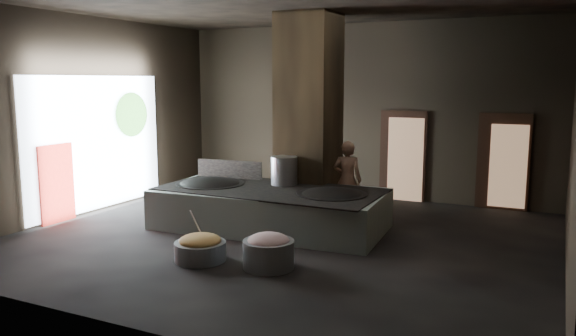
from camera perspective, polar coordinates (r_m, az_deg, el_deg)
The scene contains 26 objects.
floor at distance 11.12m, azimuth -0.53°, elevation -7.25°, with size 10.00×9.00×0.10m, color black.
back_wall at distance 14.91m, azimuth 7.34°, elevation 5.78°, with size 10.00×0.10×4.50m, color black.
front_wall at distance 6.97m, azimuth -17.56°, elevation 1.92°, with size 10.00×0.10×4.50m, color black.
left_wall at distance 13.73m, azimuth -19.83°, elevation 5.06°, with size 0.10×9.00×4.50m, color black.
pillar at distance 12.56m, azimuth 2.12°, elevation 5.27°, with size 1.20×1.20×4.50m, color black.
hearth_platform at distance 11.68m, azimuth -1.82°, elevation -4.16°, with size 4.66×2.23×0.81m, color silver.
platform_cap at distance 11.60m, azimuth -1.83°, elevation -2.19°, with size 4.56×2.19×0.03m, color black.
wok_left at distance 12.30m, azimuth -7.92°, elevation -1.94°, with size 1.47×1.47×0.41m, color black.
wok_left_rim at distance 12.29m, azimuth -7.93°, elevation -1.62°, with size 1.50×1.50×0.05m, color black.
wok_right at distance 11.10m, azimuth 4.47°, elevation -3.06°, with size 1.37×1.37×0.39m, color black.
wok_right_rim at distance 11.09m, azimuth 4.48°, elevation -2.70°, with size 1.40×1.40×0.05m, color black.
stock_pot at distance 12.00m, azimuth -0.40°, elevation -0.28°, with size 0.57×0.57×0.61m, color #ADB0B5.
splash_guard at distance 12.91m, azimuth -5.97°, elevation -0.12°, with size 1.62×0.06×0.41m, color black.
cook at distance 12.42m, azimuth 6.04°, elevation -1.23°, with size 0.64×0.41×1.74m, color brown.
veg_basin at distance 9.79m, azimuth -8.90°, elevation -8.34°, with size 0.88×0.88×0.32m, color gray.
veg_fill at distance 9.74m, azimuth -8.93°, elevation -7.28°, with size 0.72×0.72×0.22m, color #A8B055.
ladle at distance 9.88m, azimuth -9.17°, elevation -5.84°, with size 0.03×0.03×0.69m, color #ADB0B5.
meat_basin at distance 9.29m, azimuth -1.98°, elevation -8.73°, with size 0.84×0.84×0.46m, color gray.
meat_fill at distance 9.23m, azimuth -1.99°, elevation -7.44°, with size 0.70×0.70×0.27m, color tan.
doorway_near at distance 14.59m, azimuth 11.59°, elevation 1.06°, with size 1.18×0.08×2.38m, color black.
doorway_near_glow at distance 14.54m, azimuth 11.84°, elevation 0.83°, with size 0.90×0.04×2.13m, color #8C6647.
doorway_far at distance 14.19m, azimuth 21.01°, elevation 0.43°, with size 1.18×0.08×2.38m, color black.
doorway_far_glow at distance 14.12m, azimuth 21.45°, elevation 0.16°, with size 0.83×0.04×1.96m, color #8C6647.
left_opening at distance 13.86m, azimuth -18.80°, elevation 2.44°, with size 0.04×4.20×3.10m, color white.
pavilion_sliver at distance 13.03m, azimuth -22.44°, elevation -1.48°, with size 0.05×0.90×1.70m, color maroon.
tree_silhouette at distance 14.54m, azimuth -15.59°, elevation 5.25°, with size 0.28×1.10×1.10m, color #194714.
Camera 1 is at (4.78, -9.55, 3.05)m, focal length 35.00 mm.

